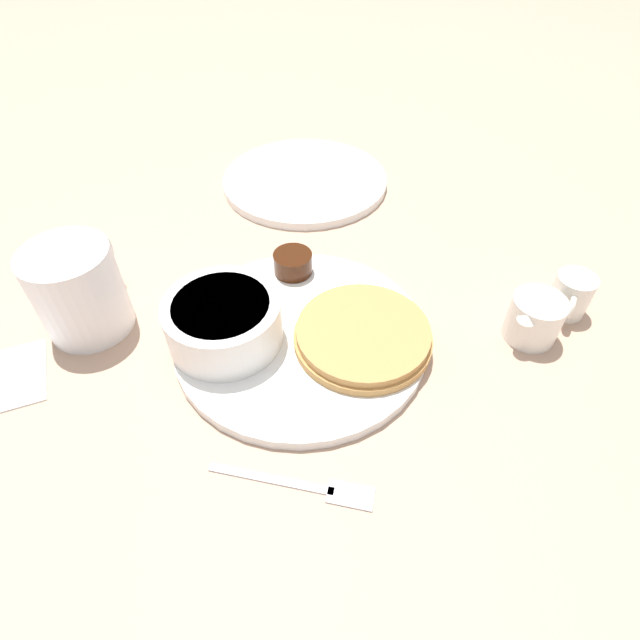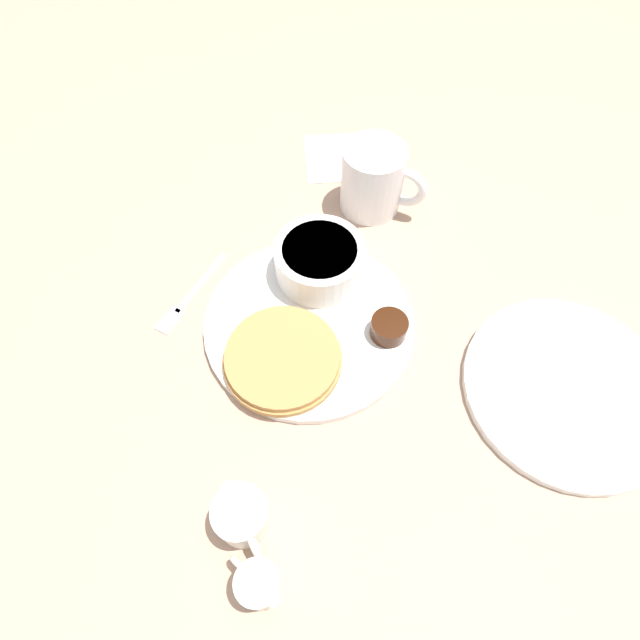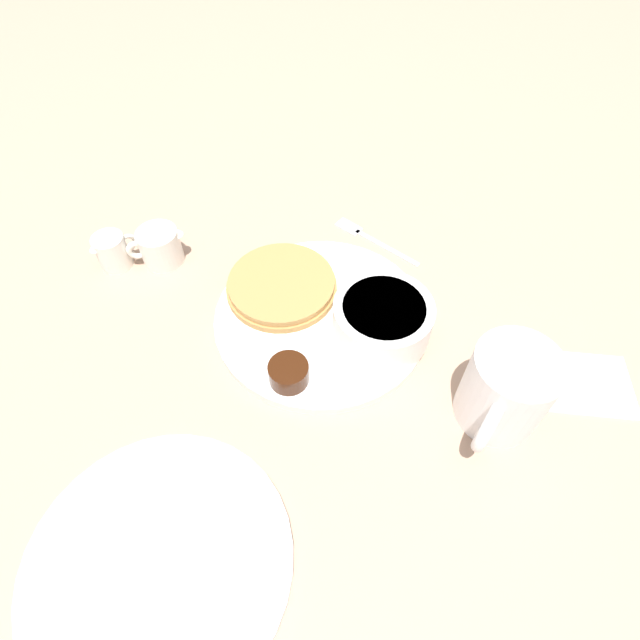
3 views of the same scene
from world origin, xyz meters
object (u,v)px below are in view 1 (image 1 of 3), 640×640
creamer_pitcher_near (535,318)px  coffee_mug (80,289)px  plate (301,336)px  fork (310,487)px  bowl (223,320)px  creamer_pitcher_far (571,295)px

creamer_pitcher_near → coffee_mug: bearing=142.8°
plate → fork: bearing=-120.9°
bowl → coffee_mug: (-0.10, 0.11, 0.01)m
bowl → creamer_pitcher_near: bowl is taller
bowl → creamer_pitcher_far: size_ratio=2.09×
creamer_pitcher_far → fork: size_ratio=0.49×
bowl → plate: bearing=-28.1°
fork → bowl: bearing=84.4°
coffee_mug → fork: 0.31m
coffee_mug → plate: bearing=-41.4°
coffee_mug → creamer_pitcher_far: (0.44, -0.28, -0.02)m
plate → coffee_mug: size_ratio=2.44×
creamer_pitcher_far → coffee_mug: bearing=147.0°
plate → creamer_pitcher_near: (0.20, -0.13, 0.02)m
bowl → fork: bowl is taller
coffee_mug → creamer_pitcher_near: coffee_mug is taller
bowl → creamer_pitcher_near: bearing=-32.0°
coffee_mug → creamer_pitcher_near: 0.47m
creamer_pitcher_near → creamer_pitcher_far: 0.06m
creamer_pitcher_near → fork: 0.29m
creamer_pitcher_near → plate: bearing=146.8°
creamer_pitcher_near → creamer_pitcher_far: creamer_pitcher_near is taller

